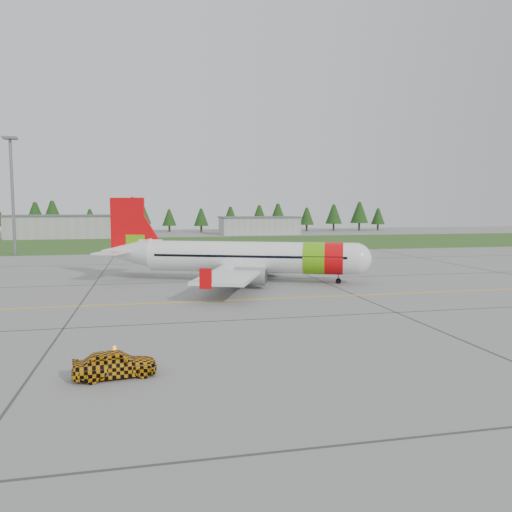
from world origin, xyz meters
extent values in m
plane|color=gray|center=(0.00, 0.00, 0.00)|extent=(320.00, 320.00, 0.00)
cylinder|color=white|center=(2.05, 19.01, 2.77)|extent=(22.88, 11.81, 3.49)
sphere|color=white|center=(12.85, 14.72, 2.77)|extent=(3.49, 3.49, 3.49)
cone|color=white|center=(-11.66, 24.45, 3.08)|extent=(7.10, 5.55, 3.49)
cube|color=black|center=(13.10, 14.63, 3.08)|extent=(2.19, 2.69, 0.50)
cylinder|color=#5EB10D|center=(8.69, 16.37, 2.77)|extent=(3.47, 4.17, 3.57)
cylinder|color=red|center=(10.69, 15.58, 2.77)|extent=(3.14, 4.04, 3.57)
cube|color=white|center=(1.63, 19.17, 1.79)|extent=(15.12, 28.40, 0.32)
cube|color=red|center=(6.04, 32.71, 2.28)|extent=(1.06, 0.55, 1.79)
cube|color=red|center=(-4.44, 6.30, 2.28)|extent=(1.06, 0.55, 1.79)
cylinder|color=gray|center=(4.69, 23.25, 1.30)|extent=(3.68, 2.93, 1.88)
cylinder|color=gray|center=(1.07, 14.11, 1.30)|extent=(3.68, 2.93, 1.88)
cube|color=red|center=(-11.49, 24.38, 6.08)|extent=(3.94, 1.82, 6.79)
cube|color=#5EB10D|center=(-10.58, 24.02, 4.11)|extent=(2.30, 1.21, 2.14)
cube|color=white|center=(-12.07, 24.61, 3.31)|extent=(6.45, 10.61, 0.20)
cylinder|color=slate|center=(11.19, 15.38, 0.63)|extent=(0.16, 0.16, 1.25)
cylinder|color=black|center=(11.19, 15.38, 0.30)|extent=(0.66, 0.46, 0.61)
cylinder|color=slate|center=(1.73, 21.83, 0.85)|extent=(0.20, 0.20, 1.70)
cylinder|color=black|center=(1.39, 21.96, 0.46)|extent=(1.01, 0.72, 0.93)
cylinder|color=slate|center=(-0.12, 17.18, 0.85)|extent=(0.20, 0.20, 1.70)
cylinder|color=black|center=(-0.45, 17.31, 0.46)|extent=(1.01, 0.72, 0.93)
imported|color=#FDA80E|center=(-10.86, -10.99, 2.01)|extent=(1.58, 1.79, 4.03)
cube|color=#30561E|center=(0.00, 82.00, 0.01)|extent=(320.00, 50.00, 0.03)
cube|color=gold|center=(0.00, 8.00, 0.01)|extent=(120.00, 0.25, 0.02)
cube|color=#A8A8A3|center=(-30.00, 110.00, 3.00)|extent=(32.00, 14.00, 6.00)
cube|color=#A8A8A3|center=(25.00, 118.00, 2.60)|extent=(24.00, 12.00, 5.20)
cylinder|color=slate|center=(-32.00, 58.00, 10.00)|extent=(0.50, 0.50, 20.00)
camera|label=1|loc=(-9.12, -35.72, 8.28)|focal=35.00mm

